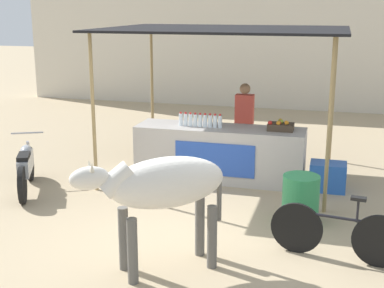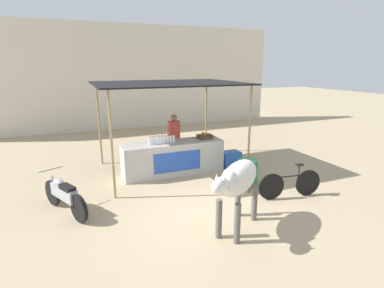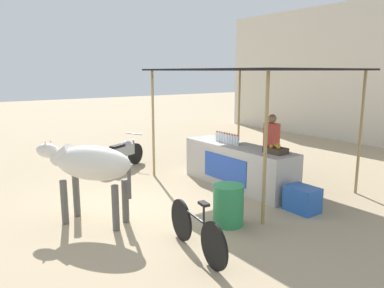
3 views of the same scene
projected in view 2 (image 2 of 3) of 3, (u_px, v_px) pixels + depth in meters
name	position (u px, v px, depth m)	size (l,w,h in m)	color
ground_plane	(203.00, 203.00, 7.09)	(60.00, 60.00, 0.00)	tan
building_wall_far	(125.00, 78.00, 14.96)	(16.00, 0.50, 5.10)	beige
stall_counter	(173.00, 158.00, 8.93)	(3.00, 0.82, 0.96)	#B2ADA8
stall_awning	(169.00, 86.00, 8.67)	(4.20, 3.20, 2.67)	black
water_bottle_row	(162.00, 140.00, 8.61)	(0.79, 0.07, 0.25)	silver
fruit_crate	(205.00, 136.00, 9.22)	(0.44, 0.32, 0.18)	#3F3326
vendor_behind_counter	(174.00, 139.00, 9.62)	(0.34, 0.22, 1.65)	#383842
cooler_box	(230.00, 159.00, 9.61)	(0.60, 0.44, 0.48)	blue
water_barrel	(248.00, 173.00, 8.06)	(0.53, 0.53, 0.71)	#2D8C51
cow	(237.00, 181.00, 5.68)	(1.66, 1.41, 1.44)	silver
motorcycle_parked	(64.00, 194.00, 6.52)	(0.93, 1.65, 0.90)	black
bicycle_leaning	(290.00, 184.00, 7.30)	(1.65, 0.28, 0.85)	black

